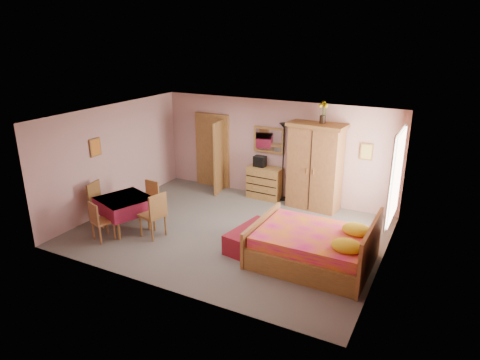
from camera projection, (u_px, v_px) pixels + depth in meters
The scene contains 23 objects.
floor at pixel (230, 232), 9.57m from camera, with size 6.50×6.50×0.00m, color #69645C.
ceiling at pixel (229, 116), 8.71m from camera, with size 6.50×6.50×0.00m, color brown.
wall_back at pixel (275, 150), 11.24m from camera, with size 6.50×0.10×2.60m, color tan.
wall_front at pixel (157, 220), 7.04m from camera, with size 6.50×0.10×2.60m, color tan.
wall_left at pixel (114, 157), 10.55m from camera, with size 0.10×5.00×2.60m, color tan.
wall_right at pixel (387, 203), 7.73m from camera, with size 0.10×5.00×2.60m, color tan.
doorway at pixel (213, 151), 12.13m from camera, with size 1.06×0.12×2.15m, color #9E6B35.
window at pixel (396, 176), 8.70m from camera, with size 0.08×1.40×1.95m, color white.
picture_left at pixel (95, 147), 9.91m from camera, with size 0.04×0.32×0.42m, color orange.
picture_back at pixel (367, 152), 10.11m from camera, with size 0.30×0.04×0.40m, color #D8BF59.
chest_of_drawers at pixel (265, 183), 11.39m from camera, with size 0.91×0.45×0.86m, color #A67638.
wall_mirror at pixel (269, 140), 11.19m from camera, with size 0.87×0.05×0.69m, color white.
stereo at pixel (260, 161), 11.28m from camera, with size 0.30×0.22×0.28m, color black.
floor_lamp at pixel (283, 162), 11.08m from camera, with size 0.26×0.26×2.06m, color black.
wardrobe at pixel (315, 167), 10.54m from camera, with size 1.38×0.71×2.17m, color #996033.
sunflower_vase at pixel (323, 112), 10.08m from camera, with size 0.21×0.21×0.52m, color yellow.
bed at pixel (313, 238), 8.14m from camera, with size 2.25×1.77×1.04m, color #D31471.
bench at pixel (249, 237), 8.86m from camera, with size 0.46×1.25×0.42m, color maroon.
dining_table at pixel (125, 213), 9.59m from camera, with size 1.03×1.03×0.75m, color maroon.
chair_south at pixel (103, 221), 9.08m from camera, with size 0.40×0.40×0.88m, color #AA6939.
chair_north at pixel (148, 200), 10.18m from camera, with size 0.40×0.40×0.88m, color #AD763A.
chair_west at pixel (103, 204), 9.79m from camera, with size 0.46×0.46×1.01m, color olive.
chair_east at pixel (152, 214), 9.22m from camera, with size 0.46×0.46×1.02m, color brown.
Camera 1 is at (4.19, -7.58, 4.24)m, focal length 32.00 mm.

